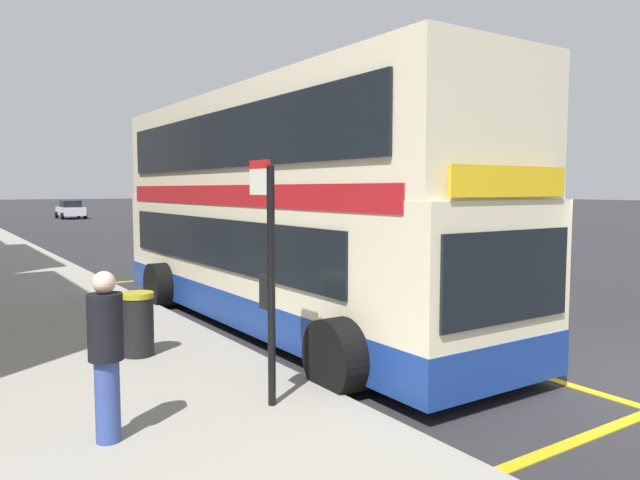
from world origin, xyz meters
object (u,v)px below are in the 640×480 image
Objects in this scene: bus_stop_sign at (268,263)px; parked_car_white_kerbside at (71,210)px; pedestrian_waiting_near_sign at (106,350)px; litter_bin at (138,324)px; double_decker_bus at (281,219)px; parked_car_black_behind at (180,219)px.

bus_stop_sign is 51.02m from parked_car_white_kerbside.
pedestrian_waiting_near_sign reaches higher than litter_bin.
bus_stop_sign is 3.15m from litter_bin.
parked_car_white_kerbside is at bearing 83.46° from double_decker_bus.
double_decker_bus reaches higher than parked_car_black_behind.
bus_stop_sign is 1.66× the size of pedestrian_waiting_near_sign.
double_decker_bus is 2.56× the size of parked_car_black_behind.
parked_car_black_behind is (7.33, 24.86, -1.26)m from double_decker_bus.
bus_stop_sign reaches higher than litter_bin.
double_decker_bus reaches higher than bus_stop_sign.
parked_car_black_behind is at bearing 68.09° from pedestrian_waiting_near_sign.
double_decker_bus is at bearing 58.25° from bus_stop_sign.
double_decker_bus is 3.59m from litter_bin.
parked_car_white_kerbside is at bearing 81.24° from bus_stop_sign.
litter_bin is at bearing 66.67° from parked_car_black_behind.
parked_car_black_behind is 4.40× the size of litter_bin.
parked_car_black_behind is 1.00× the size of parked_car_white_kerbside.
double_decker_bus is 3.80× the size of bus_stop_sign.
pedestrian_waiting_near_sign reaches higher than parked_car_black_behind.
pedestrian_waiting_near_sign is at bearing 79.89° from parked_car_white_kerbside.
pedestrian_waiting_near_sign is (-1.84, -0.06, -0.72)m from bus_stop_sign.
pedestrian_waiting_near_sign reaches higher than parked_car_white_kerbside.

